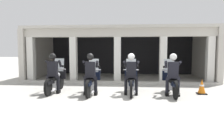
{
  "coord_description": "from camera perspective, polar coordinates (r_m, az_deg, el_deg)",
  "views": [
    {
      "loc": [
        0.71,
        -7.95,
        1.7
      ],
      "look_at": [
        0.0,
        0.42,
        0.99
      ],
      "focal_mm": 33.68,
      "sensor_mm": 36.0,
      "label": 1
    }
  ],
  "objects": [
    {
      "name": "motorcycle_center_left",
      "position": [
        8.29,
        -5.46,
        -3.49
      ],
      "size": [
        0.62,
        2.04,
        1.35
      ],
      "rotation": [
        0.0,
        0.0,
        -0.22
      ],
      "color": "black",
      "rests_on": "ground"
    },
    {
      "name": "kerb_strip",
      "position": [
        10.72,
        1.32,
        -3.95
      ],
      "size": [
        10.07,
        0.24,
        0.12
      ],
      "primitive_type": "cube",
      "color": "#B7B5AD",
      "rests_on": "ground"
    },
    {
      "name": "motorcycle_far_right",
      "position": [
        8.39,
        15.75,
        -3.55
      ],
      "size": [
        0.62,
        2.04,
        1.35
      ],
      "rotation": [
        0.0,
        0.0,
        -0.15
      ],
      "color": "black",
      "rests_on": "ground"
    },
    {
      "name": "police_officer_center_right",
      "position": [
        7.97,
        5.23,
        -0.65
      ],
      "size": [
        0.63,
        0.61,
        1.58
      ],
      "rotation": [
        0.0,
        0.0,
        -0.19
      ],
      "color": "black",
      "rests_on": "ground"
    },
    {
      "name": "police_officer_center_left",
      "position": [
        7.96,
        -5.86,
        -0.66
      ],
      "size": [
        0.63,
        0.61,
        1.58
      ],
      "rotation": [
        0.0,
        0.0,
        -0.22
      ],
      "color": "black",
      "rests_on": "ground"
    },
    {
      "name": "station_building",
      "position": [
        13.43,
        2.09,
        5.83
      ],
      "size": [
        10.57,
        4.7,
        2.99
      ],
      "color": "black",
      "rests_on": "ground"
    },
    {
      "name": "traffic_cone_flank",
      "position": [
        8.88,
        23.19,
        -4.69
      ],
      "size": [
        0.34,
        0.34,
        0.59
      ],
      "color": "black",
      "rests_on": "ground"
    },
    {
      "name": "motorcycle_far_left",
      "position": [
        8.88,
        -15.0,
        -3.07
      ],
      "size": [
        0.62,
        2.04,
        1.35
      ],
      "rotation": [
        0.0,
        0.0,
        -0.11
      ],
      "color": "black",
      "rests_on": "ground"
    },
    {
      "name": "police_officer_far_left",
      "position": [
        8.57,
        -15.71,
        -0.42
      ],
      "size": [
        0.63,
        0.61,
        1.58
      ],
      "rotation": [
        0.0,
        0.0,
        -0.11
      ],
      "color": "black",
      "rests_on": "ground"
    },
    {
      "name": "police_officer_far_right",
      "position": [
        8.06,
        16.19,
        -0.76
      ],
      "size": [
        0.63,
        0.61,
        1.58
      ],
      "rotation": [
        0.0,
        0.0,
        -0.15
      ],
      "color": "black",
      "rests_on": "ground"
    },
    {
      "name": "motorcycle_center_right",
      "position": [
        8.3,
        5.2,
        -3.47
      ],
      "size": [
        0.62,
        2.04,
        1.35
      ],
      "rotation": [
        0.0,
        0.0,
        -0.19
      ],
      "color": "black",
      "rests_on": "ground"
    },
    {
      "name": "ground_plane",
      "position": [
        11.1,
        1.13,
        -3.96
      ],
      "size": [
        80.0,
        80.0,
        0.0
      ],
      "primitive_type": "plane",
      "color": "#A8A59E"
    }
  ]
}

